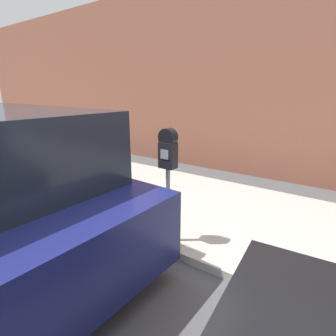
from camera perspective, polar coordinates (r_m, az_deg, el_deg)
The scene contains 5 objects.
ground_plane at distance 3.20m, azimuth -14.81°, elevation -22.72°, with size 60.00×60.00×0.00m, color #515154.
sidewalk at distance 4.64m, azimuth 6.27°, elevation -8.28°, with size 24.00×2.80×0.11m.
building_facade at distance 6.58m, azimuth 18.21°, elevation 18.27°, with size 24.00×0.30×4.57m.
parking_meter at distance 3.12m, azimuth -0.00°, elevation 1.90°, with size 0.22×0.15×1.47m.
fire_hydrant at distance 6.60m, azimuth -26.77°, elevation 1.43°, with size 0.22×0.22×0.74m.
Camera 1 is at (1.98, -1.53, 1.99)m, focal length 28.00 mm.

